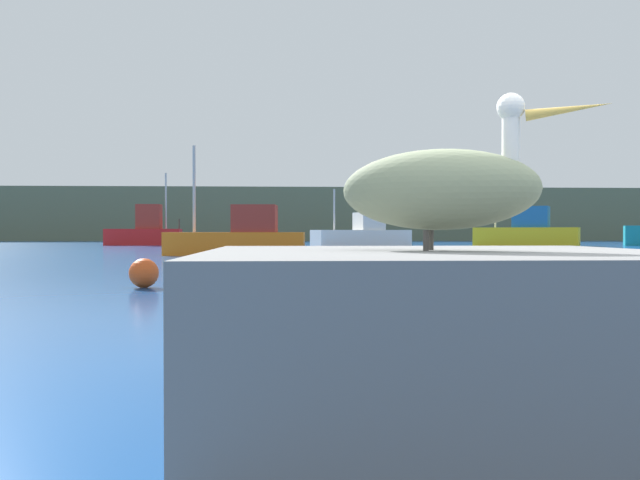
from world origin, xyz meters
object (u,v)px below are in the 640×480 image
object	(u,v)px
fishing_boat_red	(145,231)
fishing_boat_yellow	(527,232)
pelican	(441,188)
fishing_boat_orange	(240,237)
fishing_boat_white	(363,235)
mooring_buoy	(144,273)

from	to	relation	value
fishing_boat_red	fishing_boat_yellow	bearing A→B (deg)	-9.40
pelican	fishing_boat_orange	distance (m)	23.17
fishing_boat_white	mooring_buoy	xyz separation A→B (m)	(-7.32, -29.40, -0.48)
pelican	fishing_boat_yellow	world-z (taller)	fishing_boat_yellow
pelican	mooring_buoy	bearing A→B (deg)	134.92
pelican	fishing_boat_white	bearing A→B (deg)	105.99
fishing_boat_yellow	mooring_buoy	world-z (taller)	fishing_boat_yellow
fishing_boat_orange	mooring_buoy	distance (m)	15.10
fishing_boat_orange	mooring_buoy	bearing A→B (deg)	91.58
fishing_boat_red	fishing_boat_yellow	size ratio (longest dim) A/B	0.76
pelican	fishing_boat_yellow	size ratio (longest dim) A/B	0.20
fishing_boat_red	fishing_boat_white	distance (m)	15.45
fishing_boat_red	fishing_boat_yellow	xyz separation A→B (m)	(25.90, -3.35, -0.04)
fishing_boat_red	mooring_buoy	distance (m)	34.81
fishing_boat_yellow	mooring_buoy	distance (m)	35.80
fishing_boat_white	fishing_boat_orange	bearing A→B (deg)	44.03
pelican	mooring_buoy	world-z (taller)	pelican
mooring_buoy	fishing_boat_orange	bearing A→B (deg)	87.86
fishing_boat_orange	fishing_boat_white	distance (m)	15.83
fishing_boat_orange	fishing_boat_yellow	size ratio (longest dim) A/B	0.84
fishing_boat_red	pelican	bearing A→B (deg)	-77.65
fishing_boat_yellow	mooring_buoy	size ratio (longest dim) A/B	13.24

